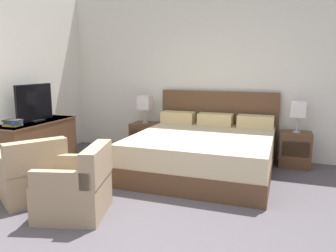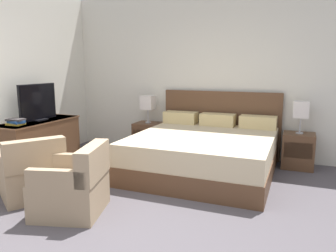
# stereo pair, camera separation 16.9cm
# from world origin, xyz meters

# --- Properties ---
(ground_plane) EXTENTS (9.73, 9.73, 0.00)m
(ground_plane) POSITION_xyz_m (0.00, 0.00, 0.00)
(ground_plane) COLOR #4C474C
(wall_back) EXTENTS (6.35, 0.06, 2.86)m
(wall_back) POSITION_xyz_m (0.00, 3.27, 1.43)
(wall_back) COLOR silver
(wall_back) RESTS_ON ground
(wall_left) EXTENTS (0.06, 5.04, 2.86)m
(wall_left) POSITION_xyz_m (-2.61, 1.32, 1.43)
(wall_left) COLOR silver
(wall_left) RESTS_ON ground
(bed) EXTENTS (2.05, 2.11, 1.15)m
(bed) POSITION_xyz_m (0.29, 2.21, 0.32)
(bed) COLOR brown
(bed) RESTS_ON ground
(nightstand_left) EXTENTS (0.47, 0.43, 0.55)m
(nightstand_left) POSITION_xyz_m (-1.01, 2.97, 0.28)
(nightstand_left) COLOR brown
(nightstand_left) RESTS_ON ground
(nightstand_right) EXTENTS (0.47, 0.43, 0.55)m
(nightstand_right) POSITION_xyz_m (1.60, 2.97, 0.28)
(nightstand_right) COLOR brown
(nightstand_right) RESTS_ON ground
(table_lamp_left) EXTENTS (0.23, 0.23, 0.50)m
(table_lamp_left) POSITION_xyz_m (-1.01, 2.97, 0.92)
(table_lamp_left) COLOR #B7B7BC
(table_lamp_left) RESTS_ON nightstand_left
(table_lamp_right) EXTENTS (0.23, 0.23, 0.50)m
(table_lamp_right) POSITION_xyz_m (1.60, 2.97, 0.92)
(table_lamp_right) COLOR #B7B7BC
(table_lamp_right) RESTS_ON nightstand_right
(dresser) EXTENTS (0.55, 1.42, 0.73)m
(dresser) POSITION_xyz_m (-2.28, 1.56, 0.38)
(dresser) COLOR brown
(dresser) RESTS_ON ground
(tv) EXTENTS (0.18, 0.76, 0.58)m
(tv) POSITION_xyz_m (-2.28, 1.59, 1.01)
(tv) COLOR black
(tv) RESTS_ON dresser
(book_red_cover) EXTENTS (0.24, 0.19, 0.03)m
(book_red_cover) POSITION_xyz_m (-2.29, 1.13, 0.74)
(book_red_cover) COLOR gold
(book_red_cover) RESTS_ON dresser
(book_blue_cover) EXTENTS (0.25, 0.19, 0.04)m
(book_blue_cover) POSITION_xyz_m (-2.28, 1.13, 0.78)
(book_blue_cover) COLOR #234C8E
(book_blue_cover) RESTS_ON book_red_cover
(book_small_top) EXTENTS (0.26, 0.19, 0.03)m
(book_small_top) POSITION_xyz_m (-2.28, 1.13, 0.81)
(book_small_top) COLOR #383333
(book_small_top) RESTS_ON book_blue_cover
(armchair_by_window) EXTENTS (0.95, 0.95, 0.76)m
(armchair_by_window) POSITION_xyz_m (-1.39, 0.49, 0.28)
(armchair_by_window) COLOR #9E8466
(armchair_by_window) RESTS_ON ground
(armchair_companion) EXTENTS (0.85, 0.84, 0.76)m
(armchair_companion) POSITION_xyz_m (-0.64, 0.32, 0.28)
(armchair_companion) COLOR #9E8466
(armchair_companion) RESTS_ON ground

